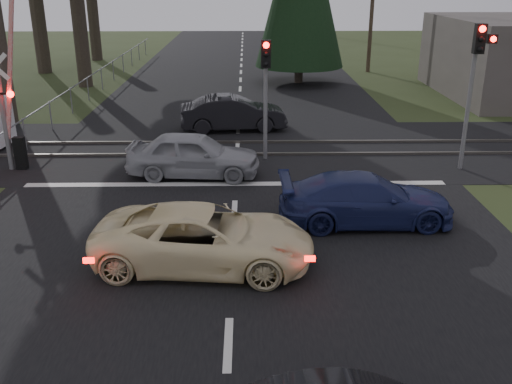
{
  "coord_description": "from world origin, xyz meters",
  "views": [
    {
      "loc": [
        0.34,
        -8.41,
        6.07
      ],
      "look_at": [
        0.56,
        4.1,
        1.3
      ],
      "focal_mm": 40.0,
      "sensor_mm": 36.0,
      "label": 1
    }
  ],
  "objects_px": {
    "traffic_signal_right": "(476,69)",
    "cream_coupe": "(204,238)",
    "traffic_signal_center": "(266,80)",
    "dark_car_far": "(233,113)",
    "silver_car": "(194,155)",
    "blue_sedan": "(366,199)",
    "crossing_signal": "(10,109)"
  },
  "relations": [
    {
      "from": "traffic_signal_right",
      "to": "cream_coupe",
      "type": "xyz_separation_m",
      "value": [
        -8.14,
        -6.54,
        -2.64
      ]
    },
    {
      "from": "traffic_signal_center",
      "to": "cream_coupe",
      "type": "height_order",
      "value": "traffic_signal_center"
    },
    {
      "from": "traffic_signal_right",
      "to": "cream_coupe",
      "type": "distance_m",
      "value": 10.77
    },
    {
      "from": "dark_car_far",
      "to": "silver_car",
      "type": "bearing_deg",
      "value": 162.85
    },
    {
      "from": "traffic_signal_right",
      "to": "silver_car",
      "type": "distance_m",
      "value": 9.28
    },
    {
      "from": "silver_car",
      "to": "dark_car_far",
      "type": "xyz_separation_m",
      "value": [
        1.15,
        5.8,
        -0.0
      ]
    },
    {
      "from": "dark_car_far",
      "to": "traffic_signal_right",
      "type": "bearing_deg",
      "value": -130.48
    },
    {
      "from": "cream_coupe",
      "to": "silver_car",
      "type": "relative_size",
      "value": 1.15
    },
    {
      "from": "traffic_signal_right",
      "to": "blue_sedan",
      "type": "bearing_deg",
      "value": -134.07
    },
    {
      "from": "crossing_signal",
      "to": "silver_car",
      "type": "bearing_deg",
      "value": -7.56
    },
    {
      "from": "blue_sedan",
      "to": "cream_coupe",
      "type": "bearing_deg",
      "value": 118.39
    },
    {
      "from": "traffic_signal_right",
      "to": "traffic_signal_center",
      "type": "bearing_deg",
      "value": 169.59
    },
    {
      "from": "crossing_signal",
      "to": "cream_coupe",
      "type": "relative_size",
      "value": 1.44
    },
    {
      "from": "silver_car",
      "to": "crossing_signal",
      "type": "bearing_deg",
      "value": 87.37
    },
    {
      "from": "silver_car",
      "to": "blue_sedan",
      "type": "bearing_deg",
      "value": -123.51
    },
    {
      "from": "cream_coupe",
      "to": "blue_sedan",
      "type": "xyz_separation_m",
      "value": [
        4.02,
        2.28,
        -0.02
      ]
    },
    {
      "from": "crossing_signal",
      "to": "traffic_signal_center",
      "type": "bearing_deg",
      "value": 6.15
    },
    {
      "from": "cream_coupe",
      "to": "blue_sedan",
      "type": "relative_size",
      "value": 1.07
    },
    {
      "from": "cream_coupe",
      "to": "blue_sedan",
      "type": "height_order",
      "value": "cream_coupe"
    },
    {
      "from": "traffic_signal_center",
      "to": "dark_car_far",
      "type": "xyz_separation_m",
      "value": [
        -1.2,
        4.12,
        -2.09
      ]
    },
    {
      "from": "silver_car",
      "to": "blue_sedan",
      "type": "relative_size",
      "value": 0.94
    },
    {
      "from": "blue_sedan",
      "to": "traffic_signal_right",
      "type": "bearing_deg",
      "value": -45.26
    },
    {
      "from": "crossing_signal",
      "to": "blue_sedan",
      "type": "distance_m",
      "value": 11.72
    },
    {
      "from": "silver_car",
      "to": "traffic_signal_center",
      "type": "bearing_deg",
      "value": -49.49
    },
    {
      "from": "cream_coupe",
      "to": "silver_car",
      "type": "distance_m",
      "value": 6.11
    },
    {
      "from": "traffic_signal_center",
      "to": "crossing_signal",
      "type": "bearing_deg",
      "value": -173.85
    },
    {
      "from": "crossing_signal",
      "to": "blue_sedan",
      "type": "height_order",
      "value": "crossing_signal"
    },
    {
      "from": "silver_car",
      "to": "blue_sedan",
      "type": "height_order",
      "value": "silver_car"
    },
    {
      "from": "traffic_signal_center",
      "to": "cream_coupe",
      "type": "bearing_deg",
      "value": -101.63
    },
    {
      "from": "crossing_signal",
      "to": "dark_car_far",
      "type": "relative_size",
      "value": 1.61
    },
    {
      "from": "traffic_signal_center",
      "to": "silver_car",
      "type": "relative_size",
      "value": 0.98
    },
    {
      "from": "traffic_signal_center",
      "to": "cream_coupe",
      "type": "distance_m",
      "value": 8.19
    }
  ]
}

